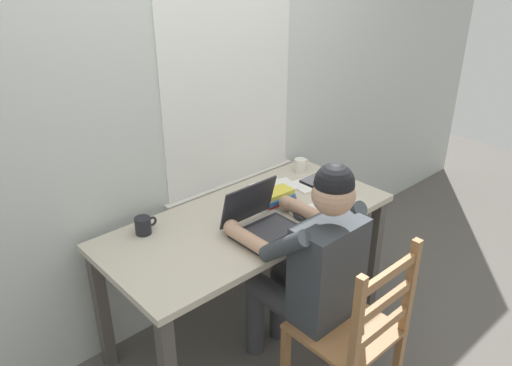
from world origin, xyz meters
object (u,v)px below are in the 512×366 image
Objects in this scene: desk at (250,233)px; book_stack_main at (276,196)px; landscape_photo_print at (331,192)px; coffee_mug_white at (301,165)px; wooden_chair at (354,332)px; seated_person at (311,265)px; coffee_mug_dark at (144,225)px; laptop at (260,220)px; computer_mouse at (301,216)px.

desk is 7.37× the size of book_stack_main.
coffee_mug_white is at bearing 88.16° from landscape_photo_print.
desk is 0.74m from wooden_chair.
landscape_photo_print is (0.54, -0.10, 0.10)m from desk.
coffee_mug_white is (0.63, 0.66, 0.12)m from seated_person.
coffee_mug_dark is 0.75m from book_stack_main.
landscape_photo_print is (-0.08, -0.32, -0.04)m from coffee_mug_white.
laptop reaches higher than coffee_mug_white.
computer_mouse is at bearing -15.53° from laptop.
laptop is 0.59m from landscape_photo_print.
laptop is 2.95× the size of coffee_mug_white.
book_stack_main is at bearing 79.87° from computer_mouse.
wooden_chair is 0.64m from computer_mouse.
computer_mouse is 0.80m from coffee_mug_dark.
landscape_photo_print is at bearing -104.60° from coffee_mug_white.
desk is 0.56m from landscape_photo_print.
laptop is at bearing -152.30° from coffee_mug_white.
laptop is at bearing -149.44° from book_stack_main.
computer_mouse is at bearing 70.50° from wooden_chair.
book_stack_main is (-0.40, -0.19, -0.01)m from coffee_mug_white.
computer_mouse is 0.84× the size of coffee_mug_dark.
book_stack_main is at bearing 7.89° from desk.
landscape_photo_print is (0.54, 0.34, 0.07)m from seated_person.
desk is 13.27× the size of coffee_mug_dark.
wooden_chair is at bearing -123.66° from coffee_mug_white.
computer_mouse is 0.77× the size of landscape_photo_print.
landscape_photo_print is (0.32, -0.13, -0.03)m from book_stack_main.
laptop is (-0.04, 0.31, 0.13)m from seated_person.
seated_person reaches higher than wooden_chair.
laptop is 2.78× the size of coffee_mug_dark.
desk is 0.56m from coffee_mug_dark.
seated_person is 1.33× the size of wooden_chair.
coffee_mug_white is at bearing 25.69° from book_stack_main.
desk is 12.11× the size of landscape_photo_print.
seated_person is 9.54× the size of landscape_photo_print.
coffee_mug_dark is 0.56× the size of book_stack_main.
wooden_chair is at bearing -89.77° from desk.
laptop is at bearing -164.51° from landscape_photo_print.
book_stack_main reaches higher than desk.
wooden_chair is 2.83× the size of laptop.
seated_person is 0.64m from landscape_photo_print.
coffee_mug_white is 0.94× the size of coffee_mug_dark.
laptop is 3.30× the size of computer_mouse.
wooden_chair is 7.20× the size of landscape_photo_print.
book_stack_main is at bearing 30.56° from laptop.
coffee_mug_dark is at bearing 117.40° from wooden_chair.
book_stack_main is (0.23, 0.47, 0.11)m from seated_person.
book_stack_main is 0.34m from landscape_photo_print.
coffee_mug_white is (0.63, 0.22, 0.14)m from desk.
seated_person is 0.32m from computer_mouse.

